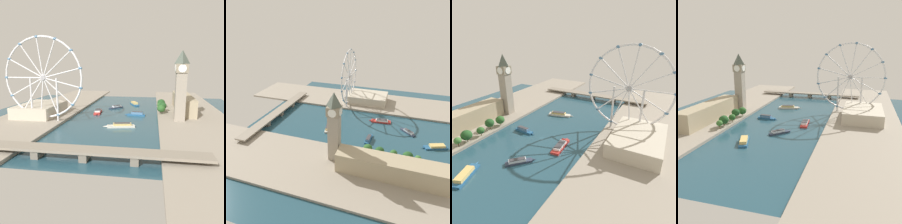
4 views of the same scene
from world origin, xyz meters
The scene contains 14 objects.
ground_plane centered at (0.00, 0.00, 0.00)m, with size 373.06×373.06×0.00m, color #234756.
riverbank_left centered at (-101.53, 0.00, 1.50)m, with size 90.00×520.00×3.00m, color gray.
riverbank_right centered at (101.53, 0.00, 1.50)m, with size 90.00×520.00×3.00m, color gray.
clock_tower centered at (-81.64, 33.52, 46.43)m, with size 15.08×15.08×83.44m.
parliament_block centered at (-93.34, -31.77, 14.34)m, with size 22.00×114.59×22.69m, color tan.
tree_row_embankment centered at (-62.27, -28.71, 10.74)m, with size 13.49×67.23×13.55m.
ferris_wheel centered at (78.92, 60.56, 53.87)m, with size 97.48×3.20×99.72m.
riverside_hall centered at (99.61, 30.10, 10.37)m, with size 49.89×74.16×14.74m, color #BCB29E.
river_bridge centered at (0.00, 162.57, 6.49)m, with size 185.06×16.27×8.41m.
tour_boat_0 centered at (-27.42, 2.21, 2.38)m, with size 28.76×7.64×5.78m.
tour_boat_1 centered at (28.92, -6.96, 2.05)m, with size 11.54×35.90×4.99m.
tour_boat_2 centered at (-18.74, -84.62, 2.14)m, with size 18.26×34.50×5.11m.
tour_boat_3 centered at (8.17, -48.79, 1.99)m, with size 22.63×23.81×4.83m.
tour_boat_4 centered at (-14.56, 66.77, 2.22)m, with size 36.64×13.70×5.39m.
Camera 4 is at (96.42, -308.07, 100.23)m, focal length 40.40 mm.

